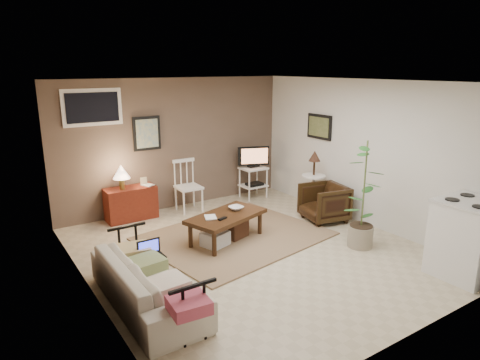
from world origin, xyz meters
TOP-DOWN VIEW (x-y plane):
  - floor at (0.00, 0.00)m, footprint 5.00×5.00m
  - art_back at (-0.55, 2.48)m, footprint 0.50×0.03m
  - art_right at (2.23, 1.05)m, footprint 0.03×0.60m
  - window at (-1.45, 2.48)m, footprint 0.96×0.03m
  - rug at (0.08, 0.59)m, footprint 2.92×2.49m
  - coffee_table at (-0.14, 0.51)m, footprint 1.36×0.97m
  - sofa at (-1.80, -0.51)m, footprint 0.55×1.87m
  - sofa_pillows at (-1.76, -0.73)m, footprint 0.36×1.78m
  - sofa_end_rails at (-1.69, -0.51)m, footprint 0.50×1.87m
  - laptop at (-1.62, -0.19)m, footprint 0.29×0.21m
  - red_console at (-1.00, 2.27)m, footprint 0.86×0.38m
  - spindle_chair at (0.06, 2.15)m, footprint 0.44×0.44m
  - tv_stand at (1.52, 2.14)m, footprint 0.60×0.41m
  - side_table at (1.95, 0.85)m, footprint 0.42×0.42m
  - armchair at (1.76, 0.37)m, footprint 0.77×0.80m
  - potted_plant at (1.43, -0.74)m, footprint 0.40×0.40m
  - stove at (1.85, -2.08)m, footprint 0.77×0.71m
  - bowl at (0.11, 0.61)m, footprint 0.22×0.08m
  - book_table at (-0.48, 0.54)m, footprint 0.16×0.08m
  - book_console at (-0.76, 2.20)m, footprint 0.15×0.07m

SIDE VIEW (x-z plane):
  - floor at x=0.00m, z-range 0.00..0.00m
  - rug at x=0.08m, z-range 0.00..0.03m
  - coffee_table at x=-0.14m, z-range 0.03..0.49m
  - sofa_end_rails at x=-1.69m, z-range 0.00..0.63m
  - red_console at x=-1.00m, z-range -0.15..0.84m
  - armchair at x=1.76m, z-range 0.00..0.70m
  - sofa at x=-1.80m, z-range 0.00..0.73m
  - spindle_chair at x=0.06m, z-range -0.03..0.92m
  - sofa_pillows at x=-1.76m, z-range 0.39..0.51m
  - laptop at x=-1.62m, z-range 0.38..0.57m
  - stove at x=1.85m, z-range 0.00..1.00m
  - bowl at x=0.11m, z-range 0.44..0.66m
  - book_table at x=-0.48m, z-range 0.44..0.67m
  - tv_stand at x=1.52m, z-range 0.03..1.09m
  - book_console at x=-0.76m, z-range 0.57..0.78m
  - side_table at x=1.95m, z-range 0.14..1.27m
  - potted_plant at x=1.43m, z-range 0.05..1.67m
  - art_back at x=-0.55m, z-range 1.15..1.75m
  - art_right at x=2.23m, z-range 1.29..1.75m
  - window at x=-1.45m, z-range 1.65..2.25m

